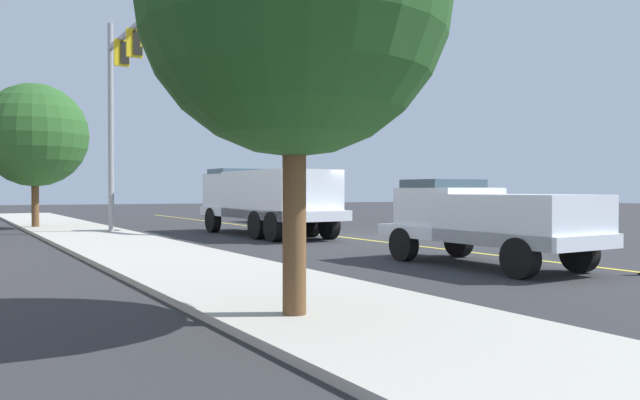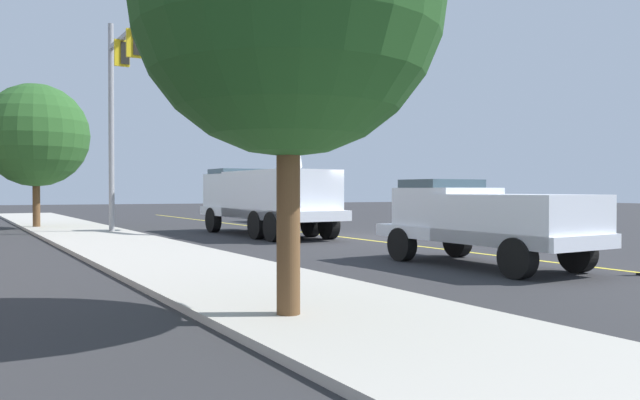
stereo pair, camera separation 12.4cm
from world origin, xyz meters
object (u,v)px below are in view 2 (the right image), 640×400
object	(u,v)px
traffic_cone_mid_front	(261,219)
service_pickup_truck	(484,219)
utility_bucket_truck	(265,194)
passing_minivan	(287,205)
traffic_signal_mast	(123,82)

from	to	relation	value
traffic_cone_mid_front	service_pickup_truck	bearing A→B (deg)	-177.35
utility_bucket_truck	service_pickup_truck	xyz separation A→B (m)	(-11.53, -1.86, -0.51)
utility_bucket_truck	service_pickup_truck	bearing A→B (deg)	-170.82
service_pickup_truck	passing_minivan	xyz separation A→B (m)	(20.06, -1.98, -0.15)
utility_bucket_truck	traffic_cone_mid_front	world-z (taller)	utility_bucket_truck
utility_bucket_truck	service_pickup_truck	distance (m)	11.69
utility_bucket_truck	traffic_cone_mid_front	size ratio (longest dim) A/B	10.19
utility_bucket_truck	service_pickup_truck	world-z (taller)	utility_bucket_truck
passing_minivan	traffic_signal_mast	world-z (taller)	traffic_signal_mast
service_pickup_truck	traffic_cone_mid_front	xyz separation A→B (m)	(15.90, 0.74, -0.71)
traffic_signal_mast	passing_minivan	bearing A→B (deg)	-50.38
utility_bucket_truck	traffic_signal_mast	size ratio (longest dim) A/B	1.00
passing_minivan	service_pickup_truck	bearing A→B (deg)	174.36
utility_bucket_truck	passing_minivan	xyz separation A→B (m)	(8.53, -3.84, -0.66)
traffic_signal_mast	service_pickup_truck	bearing A→B (deg)	-150.27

